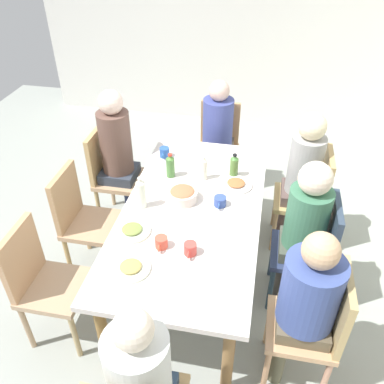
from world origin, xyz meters
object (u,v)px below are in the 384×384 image
chair_3 (82,217)px  bottle_0 (141,193)px  dining_table (192,217)px  chair_1 (218,143)px  person_7 (118,149)px  bottle_3 (234,166)px  chair_4 (312,247)px  person_2 (302,171)px  plate_1 (236,184)px  person_0 (140,376)px  bowl_0 (182,194)px  cup_3 (161,242)px  chair_5 (42,279)px  plate_0 (132,230)px  chair_2 (309,194)px  chair_6 (317,323)px  cup_1 (164,152)px  cup_2 (190,249)px  bottle_2 (204,168)px  cup_0 (220,201)px  chair_7 (111,172)px  bottle_1 (170,166)px  person_6 (307,298)px  person_4 (304,223)px  person_1 (217,130)px

chair_3 → bottle_0: bottle_0 is taller
dining_table → chair_1: chair_1 is taller
person_7 → bottle_3: size_ratio=6.53×
chair_4 → bottle_3: bearing=-127.1°
person_2 → chair_4: 0.67m
plate_1 → person_0: bearing=-9.7°
bowl_0 → cup_3: (0.50, -0.03, -0.01)m
person_2 → chair_5: 2.07m
plate_0 → chair_2: bearing=128.1°
chair_6 → bottle_3: 1.30m
plate_1 → cup_1: size_ratio=2.08×
chair_2 → cup_3: chair_2 is taller
cup_2 → chair_2: bearing=143.5°
person_7 → bottle_2: (0.24, 0.78, 0.07)m
person_2 → cup_0: bearing=-46.5°
chair_2 → person_2: (-0.00, -0.09, 0.22)m
person_0 → chair_7: 2.07m
dining_table → bottle_3: (-0.47, 0.24, 0.17)m
bottle_1 → person_6: bearing=45.2°
dining_table → person_4: (-0.00, 0.77, 0.07)m
dining_table → chair_3: 0.87m
plate_1 → plate_0: bearing=-43.1°
person_2 → person_4: bearing=0.1°
plate_1 → cup_2: 0.80m
chair_3 → bottle_3: (-0.47, 1.10, 0.30)m
chair_1 → chair_5: (1.96, -0.86, 0.00)m
person_1 → person_7: (0.60, -0.77, 0.05)m
cup_0 → chair_1: bearing=-171.5°
chair_4 → bottle_3: size_ratio=4.60×
chair_1 → bowl_0: (1.23, -0.09, 0.26)m
chair_1 → person_6: size_ratio=0.76×
dining_table → cup_0: (-0.08, 0.19, 0.11)m
person_7 → bottle_0: person_7 is taller
bottle_3 → chair_2: bearing=104.6°
chair_4 → chair_5: (0.63, -1.72, 0.00)m
person_0 → person_4: (-1.24, 0.77, 0.02)m
chair_7 → bottle_3: bearing=81.6°
chair_7 → dining_table: bearing=53.7°
chair_2 → chair_3: (0.63, -1.72, 0.00)m
chair_6 → person_6: (0.00, -0.09, 0.20)m
person_7 → bottle_3: bearing=80.9°
cup_0 → person_1: bearing=-170.9°
chair_3 → chair_6: bearing=69.8°
plate_1 → bottle_0: (0.38, -0.62, 0.10)m
person_0 → person_6: person_6 is taller
plate_1 → chair_1: bearing=-164.6°
person_1 → chair_1: bearing=180.0°
chair_7 → bottle_1: 0.73m
person_0 → chair_3: (-1.24, -0.86, -0.19)m
chair_4 → bottle_2: size_ratio=4.46×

